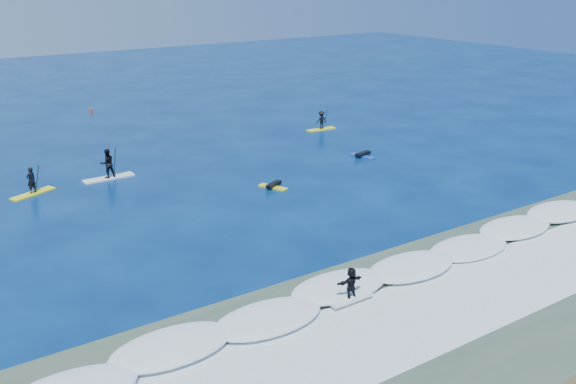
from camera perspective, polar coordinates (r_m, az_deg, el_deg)
ground at (r=36.95m, az=-1.03°, el=-1.78°), size 160.00×160.00×0.00m
shallow_water at (r=27.43m, az=15.51°, el=-10.41°), size 90.00×13.00×0.01m
breaking_wave at (r=29.79m, az=9.67°, el=-7.47°), size 40.00×6.00×0.30m
whitewater at (r=27.99m, az=13.94°, el=-9.64°), size 34.00×5.00×0.02m
sup_paddler_left at (r=42.64m, az=-21.81°, el=0.61°), size 2.92×1.82×2.02m
sup_paddler_center at (r=44.17m, az=-15.74°, el=2.24°), size 3.39×0.91×2.37m
sup_paddler_right at (r=55.90m, az=2.98°, el=6.28°), size 2.72×0.80×1.89m
prone_paddler_near at (r=40.95m, az=-1.35°, el=0.56°), size 1.49×1.98×0.41m
prone_paddler_far at (r=48.09m, az=6.62°, el=3.30°), size 1.64×2.13×0.43m
wave_surfer at (r=27.00m, az=5.62°, el=-8.24°), size 2.05×0.57×1.48m
marker_buoy at (r=65.51m, az=-17.09°, el=6.95°), size 0.24×0.24×0.57m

